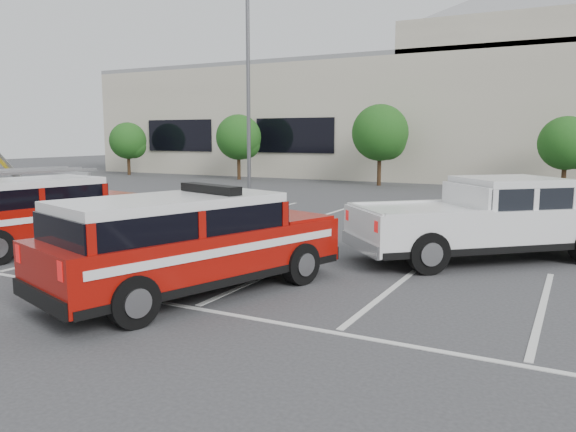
% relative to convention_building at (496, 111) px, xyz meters
% --- Properties ---
extents(ground, '(120.00, 120.00, 0.00)m').
position_rel_convention_building_xyz_m(ground, '(-0.18, -31.86, -4.72)').
color(ground, '#353537').
rests_on(ground, ground).
extents(stall_markings, '(23.00, 15.00, 0.01)m').
position_rel_convention_building_xyz_m(stall_markings, '(-0.18, -27.36, -4.71)').
color(stall_markings, silver).
rests_on(stall_markings, ground).
extents(convention_building, '(60.00, 16.99, 13.20)m').
position_rel_convention_building_xyz_m(convention_building, '(0.00, 0.00, 0.00)').
color(convention_building, beige).
rests_on(convention_building, ground).
extents(tree_far_left, '(2.77, 2.77, 3.99)m').
position_rel_convention_building_xyz_m(tree_far_left, '(-25.09, -9.82, -2.22)').
color(tree_far_left, '#3F2B19').
rests_on(tree_far_left, ground).
extents(tree_left, '(3.07, 3.07, 4.42)m').
position_rel_convention_building_xyz_m(tree_left, '(-15.09, -9.82, -1.95)').
color(tree_left, '#3F2B19').
rests_on(tree_left, ground).
extents(tree_mid_left, '(3.37, 3.37, 4.85)m').
position_rel_convention_building_xyz_m(tree_mid_left, '(-5.09, -9.82, -1.68)').
color(tree_mid_left, '#3F2B19').
rests_on(tree_mid_left, ground).
extents(tree_mid_right, '(2.77, 2.77, 3.99)m').
position_rel_convention_building_xyz_m(tree_mid_right, '(4.91, -9.82, -2.22)').
color(tree_mid_right, '#3F2B19').
rests_on(tree_mid_right, ground).
extents(light_pole_left, '(0.90, 0.60, 10.24)m').
position_rel_convention_building_xyz_m(light_pole_left, '(-8.18, -19.86, 0.47)').
color(light_pole_left, '#59595E').
rests_on(light_pole_left, ground).
extents(fire_chief_suv, '(3.82, 6.20, 2.05)m').
position_rel_convention_building_xyz_m(fire_chief_suv, '(-0.78, -33.97, -3.88)').
color(fire_chief_suv, maroon).
rests_on(fire_chief_suv, ground).
extents(white_pickup, '(6.30, 5.97, 1.98)m').
position_rel_convention_building_xyz_m(white_pickup, '(3.74, -28.18, -3.93)').
color(white_pickup, silver).
rests_on(white_pickup, ground).
extents(ladder_suv, '(3.17, 5.71, 2.12)m').
position_rel_convention_building_xyz_m(ladder_suv, '(-6.89, -32.42, -3.87)').
color(ladder_suv, maroon).
rests_on(ladder_suv, ground).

